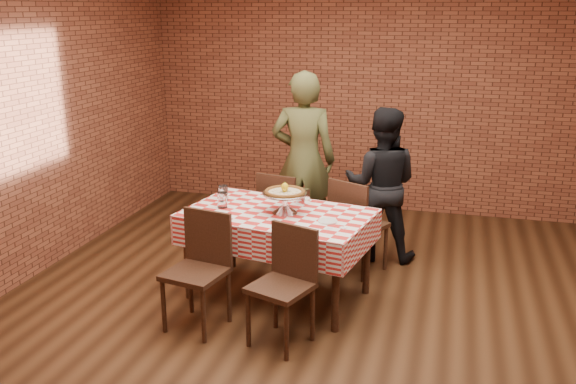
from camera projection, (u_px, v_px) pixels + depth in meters
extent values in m
plane|color=black|center=(322.00, 319.00, 4.99)|extent=(6.00, 6.00, 0.00)
plane|color=brown|center=(377.00, 91.00, 7.35)|extent=(5.50, 0.00, 5.50)
cube|color=#3E2518|center=(278.00, 255.00, 5.29)|extent=(1.63, 1.15, 0.75)
cylinder|color=beige|center=(285.00, 192.00, 5.12)|extent=(0.44, 0.44, 0.03)
ellipsoid|color=yellow|center=(285.00, 187.00, 5.11)|extent=(0.08, 0.08, 0.08)
cylinder|color=white|center=(222.00, 200.00, 5.28)|extent=(0.10, 0.10, 0.13)
cylinder|color=white|center=(223.00, 193.00, 5.48)|extent=(0.10, 0.10, 0.13)
cylinder|color=white|center=(328.00, 221.00, 4.94)|extent=(0.18, 0.18, 0.01)
cube|color=white|center=(330.00, 228.00, 4.80)|extent=(0.06, 0.05, 0.00)
cube|color=white|center=(343.00, 228.00, 4.80)|extent=(0.06, 0.06, 0.00)
cube|color=silver|center=(303.00, 196.00, 5.38)|extent=(0.12, 0.11, 0.14)
imported|color=#4F512A|center=(303.00, 160.00, 6.34)|extent=(0.70, 0.50, 1.81)
imported|color=black|center=(381.00, 184.00, 6.02)|extent=(0.74, 0.59, 1.50)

